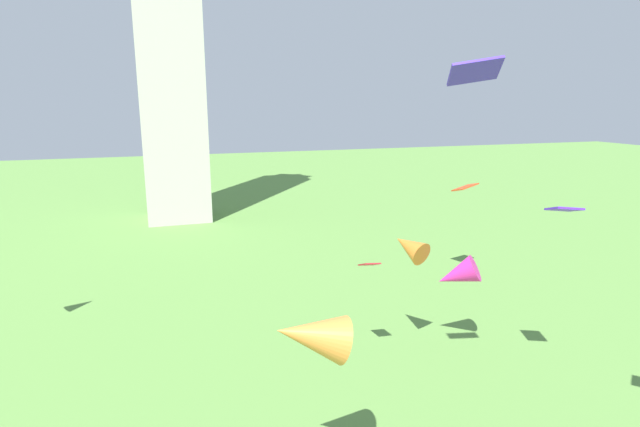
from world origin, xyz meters
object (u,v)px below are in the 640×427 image
(kite_flying_4, at_px, (369,264))
(kite_flying_0, at_px, (457,275))
(kite_flying_3, at_px, (564,209))
(kite_flying_5, at_px, (475,71))
(kite_flying_7, at_px, (311,335))
(kite_flying_8, at_px, (409,246))
(kite_flying_6, at_px, (465,187))

(kite_flying_4, bearing_deg, kite_flying_0, -84.61)
(kite_flying_3, bearing_deg, kite_flying_4, 77.19)
(kite_flying_3, bearing_deg, kite_flying_5, 128.65)
(kite_flying_7, bearing_deg, kite_flying_8, 139.87)
(kite_flying_0, bearing_deg, kite_flying_7, -17.07)
(kite_flying_5, xyz_separation_m, kite_flying_7, (-5.47, -0.73, -7.44))
(kite_flying_4, height_order, kite_flying_6, kite_flying_6)
(kite_flying_8, bearing_deg, kite_flying_5, 55.30)
(kite_flying_6, relative_size, kite_flying_8, 0.80)
(kite_flying_3, relative_size, kite_flying_5, 0.92)
(kite_flying_3, height_order, kite_flying_4, kite_flying_3)
(kite_flying_4, xyz_separation_m, kite_flying_5, (0.62, -5.98, 7.95))
(kite_flying_4, xyz_separation_m, kite_flying_8, (2.30, 0.62, 0.44))
(kite_flying_3, height_order, kite_flying_5, kite_flying_5)
(kite_flying_0, height_order, kite_flying_3, kite_flying_3)
(kite_flying_4, relative_size, kite_flying_8, 0.50)
(kite_flying_4, bearing_deg, kite_flying_7, 147.64)
(kite_flying_5, bearing_deg, kite_flying_0, 75.68)
(kite_flying_6, bearing_deg, kite_flying_0, 41.53)
(kite_flying_7, bearing_deg, kite_flying_3, 105.79)
(kite_flying_0, distance_m, kite_flying_4, 4.81)
(kite_flying_3, bearing_deg, kite_flying_6, 3.45)
(kite_flying_8, bearing_deg, kite_flying_6, -156.71)
(kite_flying_3, height_order, kite_flying_7, kite_flying_3)
(kite_flying_0, xyz_separation_m, kite_flying_7, (-9.53, -6.87, 1.60))
(kite_flying_3, xyz_separation_m, kite_flying_8, (-3.84, 5.07, -2.55))
(kite_flying_6, height_order, kite_flying_8, kite_flying_6)
(kite_flying_5, bearing_deg, kite_flying_7, -153.16)
(kite_flying_4, relative_size, kite_flying_5, 0.59)
(kite_flying_0, relative_size, kite_flying_5, 1.44)
(kite_flying_4, relative_size, kite_flying_7, 0.44)
(kite_flying_6, height_order, kite_flying_7, kite_flying_6)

